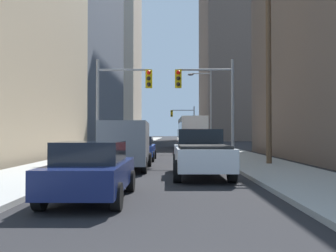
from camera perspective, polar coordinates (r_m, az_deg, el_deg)
The scene contains 16 objects.
sidewalk_left at distance 53.14m, azimuth -5.34°, elevation -2.89°, with size 3.68×160.00×0.15m, color #9E9E99.
sidewalk_right at distance 53.06m, azimuth 5.80°, elevation -2.89°, with size 3.68×160.00×0.15m, color #9E9E99.
city_bus at distance 40.73m, azimuth 3.62°, elevation -0.83°, with size 2.71×11.54×3.40m.
pickup_truck_white at distance 14.85m, azimuth 5.06°, elevation -4.21°, with size 2.20×5.44×1.90m.
cargo_van_grey at distance 17.56m, azimuth -6.44°, elevation -2.57°, with size 2.18×5.28×2.26m.
sedan_navy at distance 9.81m, azimuth -11.81°, elevation -6.75°, with size 1.95×4.21×1.52m.
sedan_blue at distance 23.58m, azimuth -4.35°, elevation -3.45°, with size 1.95×4.21×1.52m.
sedan_red at distance 32.00m, azimuth 3.06°, elevation -2.83°, with size 1.95×4.20×1.52m.
traffic_signal_near_left at distance 21.47m, azimuth -7.30°, elevation 5.00°, with size 3.25×0.44×6.00m.
traffic_signal_near_right at distance 21.37m, azimuth 6.18°, elevation 5.05°, with size 3.42×0.44×6.00m.
traffic_signal_far_right at distance 58.85m, azimuth 2.47°, elevation 1.15°, with size 3.87×0.44×6.00m.
utility_pole_right at distance 20.43m, azimuth 15.33°, elevation 9.95°, with size 2.20×0.28×10.72m.
street_lamp_right at distance 34.46m, azimuth 6.08°, elevation 3.54°, with size 2.24×0.32×7.50m.
building_left_mid_office at distance 55.86m, azimuth -16.90°, elevation 14.23°, with size 15.04×29.38×32.91m, color #4C515B.
building_left_far_tower at distance 99.24m, azimuth -11.32°, elevation 18.68°, with size 21.91×21.77×70.55m, color #B7A893.
building_right_far_highrise at distance 97.35m, azimuth 12.62°, elevation 15.33°, with size 23.61×28.42×58.43m, color #66564C.
Camera 1 is at (0.43, -2.82, 1.74)m, focal length 39.29 mm.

